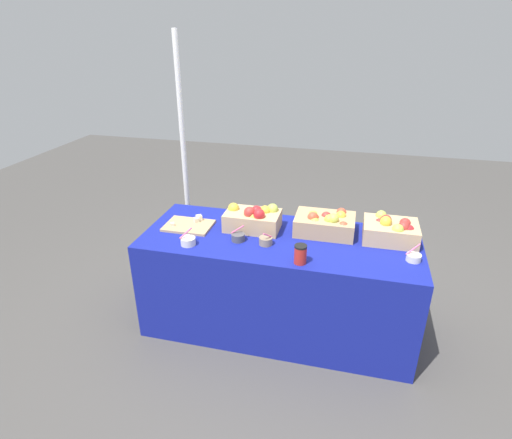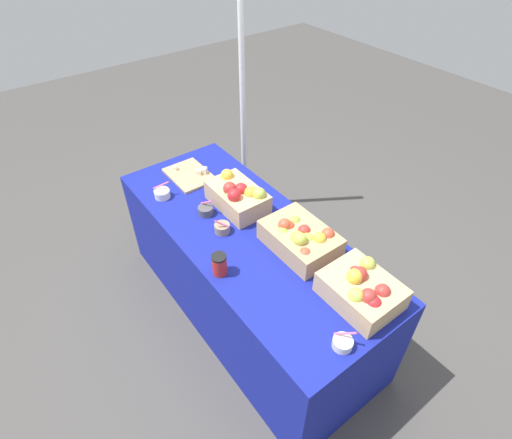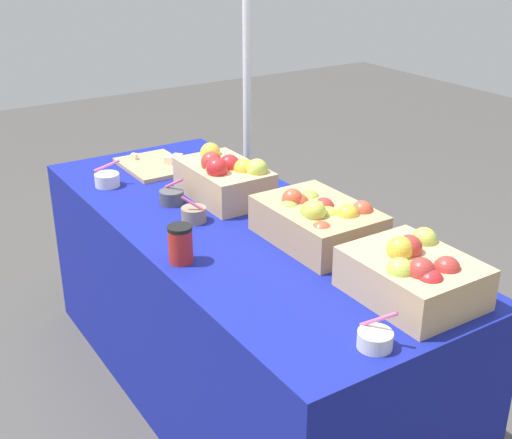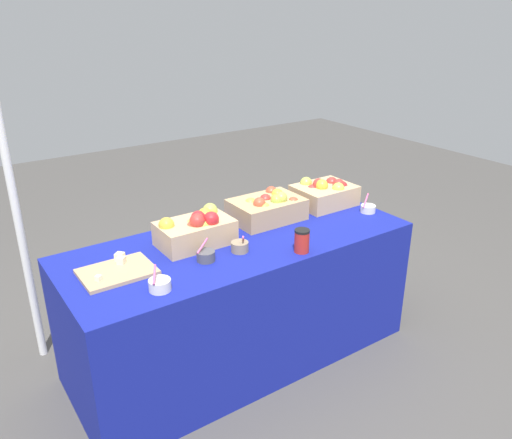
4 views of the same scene
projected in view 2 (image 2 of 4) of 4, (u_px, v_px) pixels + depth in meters
ground_plane at (248, 308)px, 2.83m from camera, size 10.00×10.00×0.00m
table at (248, 273)px, 2.58m from camera, size 1.90×0.76×0.74m
apple_crate_left at (362, 289)px, 1.91m from camera, size 0.36×0.28×0.18m
apple_crate_middle at (300, 238)px, 2.18m from camera, size 0.41×0.28×0.18m
apple_crate_right at (238, 195)px, 2.46m from camera, size 0.39×0.24×0.19m
cutting_board_front at (190, 175)px, 2.75m from camera, size 0.34×0.25×0.06m
sample_bowl_near at (162, 194)px, 2.56m from camera, size 0.10×0.11×0.10m
sample_bowl_mid at (206, 210)px, 2.44m from camera, size 0.10×0.09×0.10m
sample_bowl_far at (222, 228)px, 2.31m from camera, size 0.09×0.09×0.10m
sample_bowl_extra at (343, 343)px, 1.76m from camera, size 0.10×0.09×0.11m
coffee_cup at (219, 264)px, 2.05m from camera, size 0.08×0.08×0.12m
tent_pole at (243, 97)px, 3.04m from camera, size 0.04×0.04×2.05m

